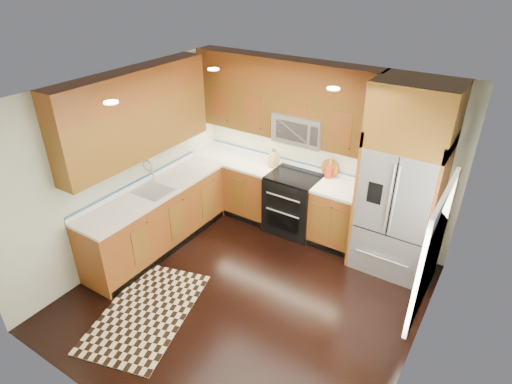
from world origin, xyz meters
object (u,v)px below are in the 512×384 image
Objects in this scene: range at (293,203)px; utensil_crock at (329,170)px; refrigerator at (402,182)px; knife_block at (274,159)px; rug at (147,312)px.

range is 2.73× the size of utensil_crock.
refrigerator reaches higher than knife_block.
refrigerator reaches higher than rug.
knife_block reaches higher than range.
knife_block reaches higher than rug.
utensil_crock is at bearing 165.67° from refrigerator.
refrigerator is at bearing 33.70° from rug.
rug is 2.91m from knife_block.
utensil_crock is (-1.11, 0.28, -0.24)m from refrigerator.
range is 0.78m from utensil_crock.
range is at bearing 178.60° from refrigerator.
knife_block is 0.83× the size of utensil_crock.
range reaches higher than rug.
knife_block is (-0.44, 0.14, 0.59)m from range.
knife_block is (-1.99, 0.18, -0.25)m from refrigerator.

